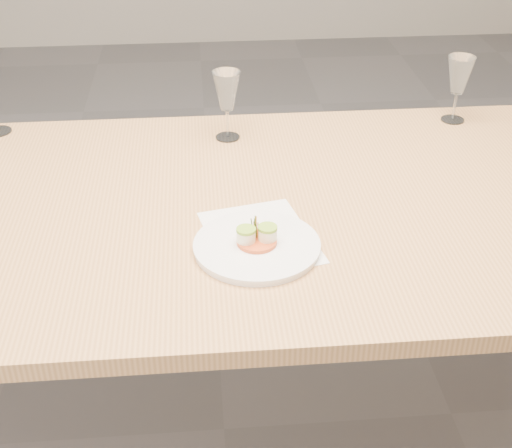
{
  "coord_description": "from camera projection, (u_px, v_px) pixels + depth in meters",
  "views": [
    {
      "loc": [
        -0.03,
        -1.41,
        1.58
      ],
      "look_at": [
        0.08,
        -0.17,
        0.8
      ],
      "focal_mm": 50.0,
      "sensor_mm": 36.0,
      "label": 1
    }
  ],
  "objects": [
    {
      "name": "ground",
      "position": [
        224.0,
        429.0,
        2.04
      ],
      "size": [
        7.0,
        7.0,
        0.0
      ],
      "primitive_type": "plane",
      "color": "slate",
      "rests_on": "ground"
    },
    {
      "name": "wine_glass_2",
      "position": [
        459.0,
        77.0,
        1.96
      ],
      "size": [
        0.08,
        0.08,
        0.19
      ],
      "color": "white",
      "rests_on": "dining_table"
    },
    {
      "name": "dining_table",
      "position": [
        217.0,
        228.0,
        1.67
      ],
      "size": [
        2.4,
        1.0,
        0.75
      ],
      "color": "tan",
      "rests_on": "ground"
    },
    {
      "name": "wine_glass_1",
      "position": [
        227.0,
        92.0,
        1.86
      ],
      "size": [
        0.07,
        0.07,
        0.19
      ],
      "color": "white",
      "rests_on": "dining_table"
    },
    {
      "name": "dinner_plate",
      "position": [
        257.0,
        245.0,
        1.47
      ],
      "size": [
        0.26,
        0.26,
        0.07
      ],
      "rotation": [
        0.0,
        0.0,
        0.36
      ],
      "color": "white",
      "rests_on": "dining_table"
    },
    {
      "name": "recipe_sheet",
      "position": [
        260.0,
        237.0,
        1.52
      ],
      "size": [
        0.26,
        0.31,
        0.0
      ],
      "rotation": [
        0.0,
        0.0,
        0.22
      ],
      "color": "white",
      "rests_on": "dining_table"
    }
  ]
}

